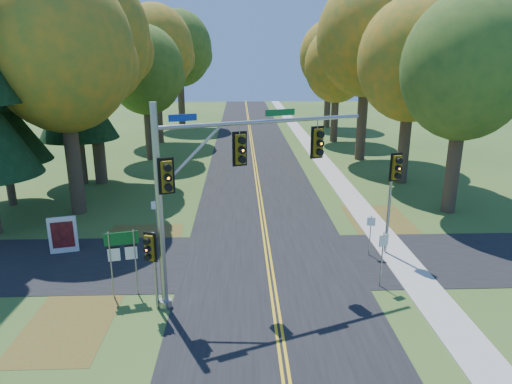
{
  "coord_description": "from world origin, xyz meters",
  "views": [
    {
      "loc": [
        -1.3,
        -17.53,
        9.22
      ],
      "look_at": [
        -0.58,
        2.59,
        3.2
      ],
      "focal_mm": 32.0,
      "sensor_mm": 36.0,
      "label": 1
    }
  ],
  "objects_px": {
    "traffic_mast": "(215,176)",
    "info_kiosk": "(63,235)",
    "east_signal_pole": "(394,179)",
    "route_sign_cluster": "(122,250)"
  },
  "relations": [
    {
      "from": "traffic_mast",
      "to": "info_kiosk",
      "type": "distance_m",
      "value": 9.83
    },
    {
      "from": "east_signal_pole",
      "to": "traffic_mast",
      "type": "bearing_deg",
      "value": -167.97
    },
    {
      "from": "east_signal_pole",
      "to": "route_sign_cluster",
      "type": "xyz_separation_m",
      "value": [
        -11.68,
        -3.47,
        -1.85
      ]
    },
    {
      "from": "route_sign_cluster",
      "to": "info_kiosk",
      "type": "height_order",
      "value": "route_sign_cluster"
    },
    {
      "from": "east_signal_pole",
      "to": "info_kiosk",
      "type": "xyz_separation_m",
      "value": [
        -15.67,
        0.86,
        -2.91
      ]
    },
    {
      "from": "traffic_mast",
      "to": "route_sign_cluster",
      "type": "relative_size",
      "value": 2.87
    },
    {
      "from": "east_signal_pole",
      "to": "route_sign_cluster",
      "type": "height_order",
      "value": "east_signal_pole"
    },
    {
      "from": "traffic_mast",
      "to": "route_sign_cluster",
      "type": "distance_m",
      "value": 4.78
    },
    {
      "from": "east_signal_pole",
      "to": "route_sign_cluster",
      "type": "bearing_deg",
      "value": -176.39
    },
    {
      "from": "route_sign_cluster",
      "to": "info_kiosk",
      "type": "xyz_separation_m",
      "value": [
        -3.99,
        4.33,
        -1.06
      ]
    }
  ]
}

